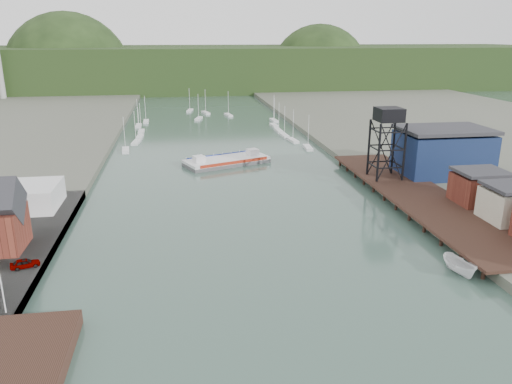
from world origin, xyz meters
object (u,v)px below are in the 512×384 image
object	(u,v)px
chain_ferry	(227,161)
motorboat	(460,267)
lift_tower	(389,119)
car_west_a	(25,263)

from	to	relation	value
chain_ferry	motorboat	distance (m)	75.49
lift_tower	motorboat	world-z (taller)	lift_tower
chain_ferry	car_west_a	world-z (taller)	chain_ferry
chain_ferry	car_west_a	distance (m)	70.98
lift_tower	motorboat	distance (m)	47.06
lift_tower	chain_ferry	size ratio (longest dim) A/B	0.66
lift_tower	motorboat	size ratio (longest dim) A/B	2.41
car_west_a	chain_ferry	bearing A→B (deg)	-47.59
lift_tower	chain_ferry	bearing A→B (deg)	142.42
chain_ferry	car_west_a	xyz separation A→B (m)	(-35.14, -61.66, 1.35)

